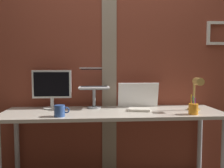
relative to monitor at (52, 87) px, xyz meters
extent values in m
cube|color=brown|center=(0.68, 0.18, 0.37)|extent=(3.27, 0.12, 2.69)
cube|color=gray|center=(0.58, 0.12, 0.37)|extent=(0.15, 0.01, 2.69)
cube|color=white|center=(1.80, 0.10, 0.67)|extent=(0.34, 0.03, 0.03)
cube|color=white|center=(1.80, 0.10, 0.45)|extent=(0.34, 0.03, 0.03)
cube|color=white|center=(1.64, 0.10, 0.56)|extent=(0.03, 0.03, 0.19)
cube|color=beige|center=(0.59, -0.18, -0.24)|extent=(2.06, 0.61, 0.03)
cylinder|color=#B2B2B7|center=(1.56, -0.43, -0.61)|extent=(0.05, 0.05, 0.72)
cylinder|color=#B2B2B7|center=(-0.38, 0.06, -0.61)|extent=(0.05, 0.05, 0.72)
cylinder|color=#B2B2B7|center=(1.56, 0.06, -0.61)|extent=(0.05, 0.05, 0.72)
cylinder|color=silver|center=(0.00, 0.00, -0.21)|extent=(0.18, 0.18, 0.01)
cylinder|color=silver|center=(0.00, 0.00, -0.16)|extent=(0.04, 0.04, 0.10)
cube|color=silver|center=(0.00, 0.00, 0.02)|extent=(0.38, 0.04, 0.28)
cube|color=black|center=(0.00, -0.02, 0.02)|extent=(0.35, 0.00, 0.24)
cylinder|color=gray|center=(0.42, 0.00, -0.21)|extent=(0.14, 0.14, 0.01)
cylinder|color=gray|center=(0.42, 0.00, -0.12)|extent=(0.03, 0.03, 0.18)
cube|color=gray|center=(0.42, 0.00, -0.02)|extent=(0.28, 0.22, 0.01)
cube|color=white|center=(0.42, 0.00, -0.01)|extent=(0.31, 0.23, 0.01)
cube|color=#2D2D30|center=(0.42, 0.02, 0.00)|extent=(0.27, 0.14, 0.00)
cube|color=white|center=(0.42, 0.16, 0.09)|extent=(0.31, 0.08, 0.20)
cube|color=black|center=(0.42, 0.15, 0.09)|extent=(0.28, 0.06, 0.16)
cube|color=white|center=(0.87, 0.03, -0.09)|extent=(0.42, 0.07, 0.25)
cylinder|color=tan|center=(1.38, -0.18, -0.21)|extent=(0.12, 0.12, 0.02)
cylinder|color=tan|center=(1.38, -0.18, -0.06)|extent=(0.02, 0.02, 0.29)
cylinder|color=tan|center=(1.38, -0.27, 0.06)|extent=(0.07, 0.11, 0.07)
cylinder|color=orange|center=(1.29, -0.39, -0.17)|extent=(0.08, 0.08, 0.09)
cylinder|color=purple|center=(1.29, -0.39, -0.14)|extent=(0.01, 0.02, 0.15)
cylinder|color=purple|center=(1.30, -0.40, -0.14)|extent=(0.03, 0.03, 0.14)
cylinder|color=yellow|center=(1.27, -0.38, -0.13)|extent=(0.02, 0.02, 0.17)
cylinder|color=green|center=(1.29, -0.39, -0.14)|extent=(0.01, 0.01, 0.15)
cylinder|color=#2D4C8C|center=(0.13, -0.39, -0.17)|extent=(0.09, 0.09, 0.10)
torus|color=#2D4C8C|center=(0.18, -0.39, -0.17)|extent=(0.05, 0.01, 0.05)
cube|color=silver|center=(0.85, -0.18, -0.21)|extent=(0.22, 0.18, 0.02)
camera|label=1|loc=(0.41, -2.45, 0.21)|focal=39.08mm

